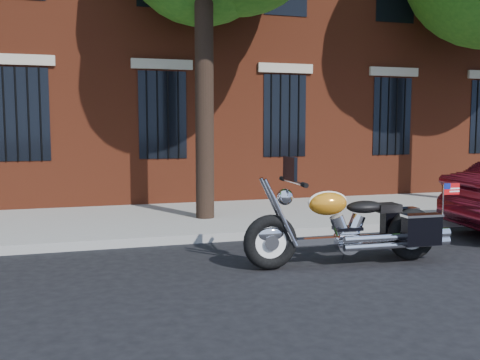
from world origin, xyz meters
name	(u,v)px	position (x,y,z in m)	size (l,w,h in m)	color
ground	(216,263)	(0.00, 0.00, 0.00)	(120.00, 120.00, 0.00)	black
curb	(196,238)	(0.00, 1.38, 0.07)	(40.00, 0.16, 0.15)	gray
sidewalk	(177,219)	(0.00, 3.26, 0.07)	(40.00, 3.60, 0.15)	gray
motorcycle	(354,228)	(1.84, -0.65, 0.52)	(3.03, 0.91, 1.53)	black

